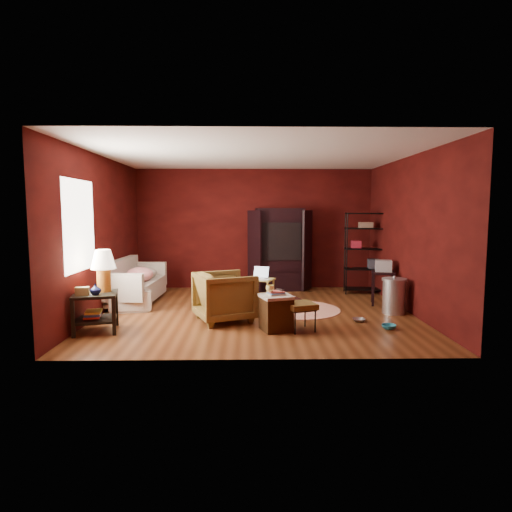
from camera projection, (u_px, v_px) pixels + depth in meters
The scene contains 18 objects.
room at pixel (254, 235), 7.59m from camera, with size 5.54×5.04×2.84m.
sofa at pixel (134, 284), 8.52m from camera, with size 1.90×0.55×0.74m, color beige.
armchair at pixel (225, 294), 7.08m from camera, with size 0.87×0.82×0.90m, color black.
pet_bowl_steel at pixel (359, 315), 7.06m from camera, with size 0.21×0.05×0.21m, color #ACADB3.
pet_bowl_turquoise at pixel (389, 322), 6.62m from camera, with size 0.22×0.07×0.22m, color teal.
vase at pixel (96, 290), 6.29m from camera, with size 0.16×0.16×0.16m, color #0B1039.
mug at pixel (270, 288), 6.43m from camera, with size 0.12×0.10×0.12m, color #F7EB79.
side_table at pixel (99, 282), 6.49m from camera, with size 0.75×0.75×1.24m.
sofa_cushions at pixel (134, 283), 8.49m from camera, with size 0.85×1.94×0.80m.
hamper at pixel (276, 312), 6.53m from camera, with size 0.56×0.56×0.63m.
footstool at pixel (300, 307), 6.51m from camera, with size 0.53×0.53×0.43m.
rug_round at pixel (298, 309), 7.91m from camera, with size 1.94×1.94×0.01m.
rug_oriental at pixel (272, 299), 8.80m from camera, with size 1.35×1.10×0.01m.
laptop_desk at pixel (259, 281), 8.44m from camera, with size 0.69×0.61×0.72m.
tv_armoire at pixel (280, 248), 9.85m from camera, with size 1.49×0.84×1.89m.
wire_shelving at pixel (366, 249), 9.42m from camera, with size 0.91×0.47×1.79m.
small_stand at pixel (383, 272), 8.29m from camera, with size 0.53×0.53×0.87m.
trash_can at pixel (394, 296), 7.61m from camera, with size 0.56×0.56×0.68m.
Camera 1 is at (-0.14, -7.60, 1.82)m, focal length 30.00 mm.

